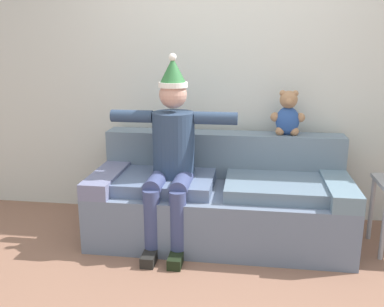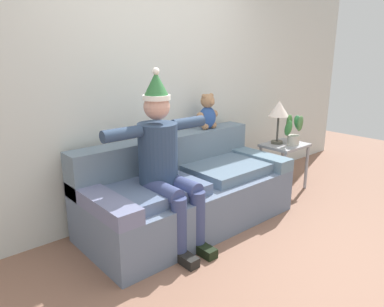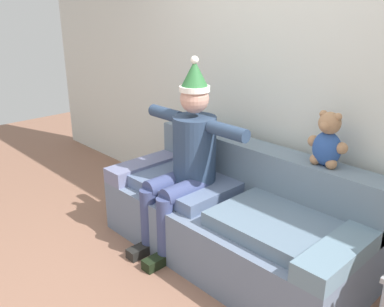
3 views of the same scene
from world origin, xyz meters
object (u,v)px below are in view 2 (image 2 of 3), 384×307
person_seated (165,159)px  couch (187,191)px  potted_plant (294,130)px  table_lamp (279,111)px  teddy_bear (208,113)px  side_table (284,152)px

person_seated → couch: bearing=23.6°
couch → potted_plant: (1.50, -0.17, 0.43)m
table_lamp → potted_plant: 0.28m
table_lamp → teddy_bear: bearing=161.9°
side_table → table_lamp: 0.51m
person_seated → teddy_bear: 1.05m
person_seated → side_table: bearing=2.4°
couch → teddy_bear: teddy_bear is taller
couch → teddy_bear: bearing=27.6°
couch → potted_plant: bearing=-6.6°
side_table → potted_plant: size_ratio=1.54×
person_seated → side_table: (1.85, 0.08, -0.30)m
teddy_bear → side_table: teddy_bear is taller
couch → side_table: size_ratio=3.64×
potted_plant → teddy_bear: bearing=154.5°
side_table → table_lamp: (-0.05, 0.08, 0.50)m
table_lamp → side_table: bearing=-59.1°
person_seated → side_table: 1.88m
person_seated → table_lamp: size_ratio=2.96×
couch → side_table: 1.48m
teddy_bear → couch: bearing=-152.4°
side_table → table_lamp: table_lamp is taller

